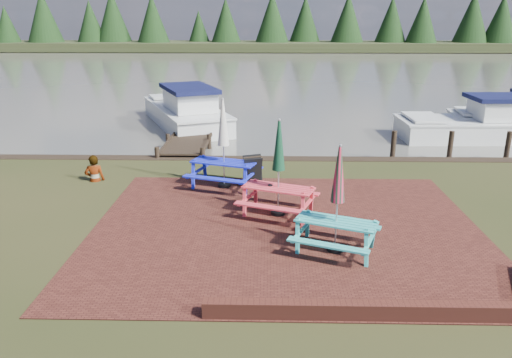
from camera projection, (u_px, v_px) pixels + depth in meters
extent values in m
plane|color=black|center=(288.00, 248.00, 10.68)|extent=(120.00, 120.00, 0.00)
cube|color=#3B1813|center=(286.00, 229.00, 11.62)|extent=(9.00, 7.50, 0.02)
cube|color=#4C1E16|center=(386.00, 311.00, 8.13)|extent=(6.00, 0.22, 0.30)
cube|color=#46443C|center=(273.00, 70.00, 45.83)|extent=(120.00, 60.00, 0.02)
cube|color=black|center=(271.00, 46.00, 73.22)|extent=(120.00, 10.00, 1.20)
cube|color=teal|center=(336.00, 222.00, 10.31)|extent=(1.77, 1.21, 0.04)
cube|color=teal|center=(328.00, 245.00, 9.85)|extent=(1.62, 0.82, 0.04)
cube|color=teal|center=(343.00, 223.00, 10.94)|extent=(1.62, 0.82, 0.04)
cube|color=teal|center=(303.00, 231.00, 10.69)|extent=(0.60, 1.36, 0.68)
cube|color=teal|center=(370.00, 242.00, 10.15)|extent=(0.60, 1.36, 0.68)
cylinder|color=black|center=(335.00, 249.00, 10.51)|extent=(0.33, 0.33, 0.09)
cylinder|color=#B2B2B7|center=(337.00, 200.00, 10.17)|extent=(0.03, 0.03, 2.30)
cone|color=#CC1D40|center=(339.00, 175.00, 9.99)|extent=(0.29, 0.29, 1.15)
cube|color=#DB3844|center=(278.00, 188.00, 12.24)|extent=(1.86, 1.24, 0.04)
cube|color=#DB3844|center=(269.00, 207.00, 11.75)|extent=(1.70, 0.83, 0.04)
cube|color=#DB3844|center=(287.00, 190.00, 12.90)|extent=(1.70, 0.83, 0.04)
cube|color=#DB3844|center=(250.00, 197.00, 12.62)|extent=(0.60, 1.43, 0.71)
cube|color=#DB3844|center=(307.00, 206.00, 12.08)|extent=(0.60, 1.43, 0.71)
cylinder|color=black|center=(278.00, 213.00, 12.44)|extent=(0.35, 0.35, 0.10)
cylinder|color=#B2B2B7|center=(279.00, 169.00, 12.08)|extent=(0.03, 0.03, 2.40)
cone|color=#0E351F|center=(279.00, 146.00, 11.90)|extent=(0.31, 0.31, 1.20)
cube|color=#1923BF|center=(224.00, 162.00, 14.24)|extent=(1.97, 1.25, 0.04)
cube|color=#1923BF|center=(214.00, 179.00, 13.71)|extent=(1.82, 0.81, 0.04)
cube|color=#1923BF|center=(233.00, 165.00, 14.95)|extent=(1.82, 0.81, 0.04)
cube|color=#1923BF|center=(199.00, 172.00, 14.61)|extent=(0.57, 1.54, 0.76)
cube|color=#1923BF|center=(250.00, 177.00, 14.10)|extent=(0.57, 1.54, 0.76)
cylinder|color=black|center=(224.00, 185.00, 14.46)|extent=(0.37, 0.37, 0.10)
cylinder|color=#B2B2B7|center=(223.00, 144.00, 14.08)|extent=(0.04, 0.04, 2.56)
cone|color=beige|center=(223.00, 123.00, 13.89)|extent=(0.33, 0.33, 1.28)
cube|color=black|center=(252.00, 173.00, 14.28)|extent=(0.59, 0.39, 0.88)
cube|color=black|center=(253.00, 170.00, 14.56)|extent=(0.59, 0.39, 0.88)
cube|color=black|center=(253.00, 157.00, 14.29)|extent=(0.53, 0.23, 0.03)
cube|color=black|center=(197.00, 127.00, 21.64)|extent=(1.60, 9.00, 0.06)
cube|color=black|center=(180.00, 126.00, 21.64)|extent=(0.08, 9.00, 0.08)
cube|color=black|center=(215.00, 126.00, 21.61)|extent=(0.08, 9.00, 0.08)
cylinder|color=black|center=(157.00, 161.00, 17.45)|extent=(0.16, 0.16, 1.00)
cylinder|color=black|center=(203.00, 161.00, 17.42)|extent=(0.16, 0.16, 1.00)
cube|color=silver|center=(186.00, 118.00, 23.43)|extent=(5.12, 7.57, 1.03)
cube|color=silver|center=(185.00, 107.00, 23.27)|extent=(5.22, 7.72, 0.08)
cube|color=silver|center=(189.00, 99.00, 22.35)|extent=(2.83, 3.47, 0.87)
cube|color=black|center=(189.00, 88.00, 22.20)|extent=(3.18, 3.95, 0.18)
cube|color=silver|center=(172.00, 96.00, 25.63)|extent=(2.43, 2.02, 0.10)
cube|color=silver|center=(488.00, 132.00, 20.79)|extent=(7.31, 2.69, 0.97)
cube|color=silver|center=(490.00, 120.00, 20.64)|extent=(7.45, 2.74, 0.08)
cube|color=silver|center=(512.00, 109.00, 20.49)|extent=(3.09, 1.88, 0.82)
cube|color=silver|center=(423.00, 117.00, 20.59)|extent=(1.36, 2.17, 0.10)
cube|color=silver|center=(473.00, 111.00, 21.61)|extent=(1.40, 2.09, 0.10)
imported|color=gray|center=(93.00, 156.00, 14.75)|extent=(0.64, 0.49, 1.58)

